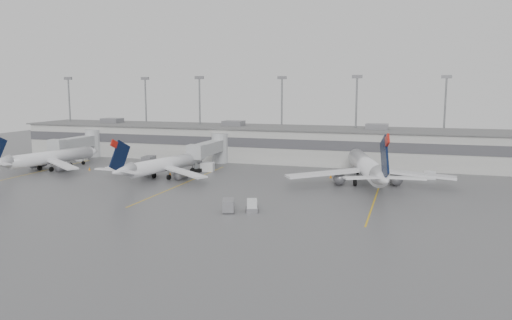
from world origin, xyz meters
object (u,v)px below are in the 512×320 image
(jet_mid_right, at_px, (368,167))
(baggage_tug, at_px, (252,207))
(jet_mid_left, at_px, (163,165))
(jet_far_left, at_px, (47,158))

(jet_mid_right, relative_size, baggage_tug, 10.89)
(jet_mid_left, bearing_deg, jet_mid_right, 20.30)
(jet_mid_left, height_order, baggage_tug, jet_mid_left)
(jet_mid_left, relative_size, jet_mid_right, 0.82)
(baggage_tug, bearing_deg, jet_mid_left, 123.10)
(jet_far_left, height_order, jet_mid_right, jet_mid_right)
(jet_far_left, bearing_deg, jet_mid_left, 11.13)
(jet_far_left, height_order, jet_mid_left, jet_far_left)
(jet_mid_left, bearing_deg, jet_far_left, -169.15)
(jet_mid_left, relative_size, baggage_tug, 8.89)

